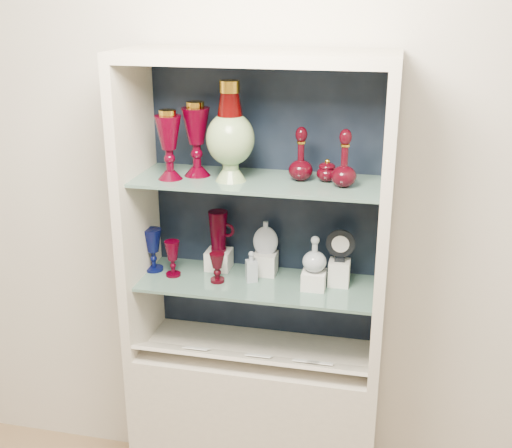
% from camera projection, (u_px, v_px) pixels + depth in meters
% --- Properties ---
extents(wall_back, '(3.50, 0.02, 2.80)m').
position_uv_depth(wall_back, '(268.00, 183.00, 2.61)').
color(wall_back, beige).
rests_on(wall_back, ground).
extents(cabinet_base, '(1.00, 0.40, 0.75)m').
position_uv_depth(cabinet_base, '(256.00, 427.00, 2.75)').
color(cabinet_base, beige).
rests_on(cabinet_base, ground).
extents(cabinet_back_panel, '(0.98, 0.02, 1.15)m').
position_uv_depth(cabinet_back_panel, '(266.00, 203.00, 2.61)').
color(cabinet_back_panel, black).
rests_on(cabinet_back_panel, cabinet_base).
extents(cabinet_side_left, '(0.04, 0.40, 1.15)m').
position_uv_depth(cabinet_side_left, '(137.00, 209.00, 2.53)').
color(cabinet_side_left, beige).
rests_on(cabinet_side_left, cabinet_base).
extents(cabinet_side_right, '(0.04, 0.40, 1.15)m').
position_uv_depth(cabinet_side_right, '(385.00, 227.00, 2.33)').
color(cabinet_side_right, beige).
rests_on(cabinet_side_right, cabinet_base).
extents(cabinet_top_cap, '(1.00, 0.40, 0.04)m').
position_uv_depth(cabinet_top_cap, '(256.00, 56.00, 2.23)').
color(cabinet_top_cap, beige).
rests_on(cabinet_top_cap, cabinet_side_left).
extents(shelf_lower, '(0.92, 0.34, 0.01)m').
position_uv_depth(shelf_lower, '(257.00, 283.00, 2.54)').
color(shelf_lower, slate).
rests_on(shelf_lower, cabinet_side_left).
extents(shelf_upper, '(0.92, 0.34, 0.01)m').
position_uv_depth(shelf_upper, '(257.00, 181.00, 2.40)').
color(shelf_upper, slate).
rests_on(shelf_upper, cabinet_side_left).
extents(label_ledge, '(0.92, 0.17, 0.09)m').
position_uv_depth(label_ledge, '(250.00, 358.00, 2.51)').
color(label_ledge, beige).
rests_on(label_ledge, cabinet_base).
extents(label_card_0, '(0.10, 0.06, 0.03)m').
position_uv_depth(label_card_0, '(320.00, 363.00, 2.45)').
color(label_card_0, white).
rests_on(label_card_0, label_ledge).
extents(label_card_1, '(0.10, 0.06, 0.03)m').
position_uv_depth(label_card_1, '(197.00, 348.00, 2.55)').
color(label_card_1, white).
rests_on(label_card_1, label_ledge).
extents(label_card_2, '(0.10, 0.06, 0.03)m').
position_uv_depth(label_card_2, '(259.00, 356.00, 2.50)').
color(label_card_2, white).
rests_on(label_card_2, label_ledge).
extents(label_card_3, '(0.10, 0.06, 0.03)m').
position_uv_depth(label_card_3, '(306.00, 361.00, 2.46)').
color(label_card_3, white).
rests_on(label_card_3, label_ledge).
extents(pedestal_lamp_left, '(0.11, 0.11, 0.28)m').
position_uv_depth(pedestal_lamp_left, '(196.00, 139.00, 2.41)').
color(pedestal_lamp_left, '#440010').
rests_on(pedestal_lamp_left, shelf_upper).
extents(pedestal_lamp_right, '(0.13, 0.13, 0.26)m').
position_uv_depth(pedestal_lamp_right, '(169.00, 145.00, 2.37)').
color(pedestal_lamp_right, '#440010').
rests_on(pedestal_lamp_right, shelf_upper).
extents(enamel_urn, '(0.22, 0.22, 0.37)m').
position_uv_depth(enamel_urn, '(230.00, 132.00, 2.33)').
color(enamel_urn, '#084524').
rests_on(enamel_urn, shelf_upper).
extents(ruby_decanter_a, '(0.11, 0.11, 0.24)m').
position_uv_depth(ruby_decanter_a, '(345.00, 155.00, 2.27)').
color(ruby_decanter_a, '#3B040D').
rests_on(ruby_decanter_a, shelf_upper).
extents(ruby_decanter_b, '(0.11, 0.11, 0.21)m').
position_uv_depth(ruby_decanter_b, '(301.00, 152.00, 2.35)').
color(ruby_decanter_b, '#3B040D').
rests_on(ruby_decanter_b, shelf_upper).
extents(lidded_bowl, '(0.10, 0.10, 0.09)m').
position_uv_depth(lidded_bowl, '(327.00, 170.00, 2.36)').
color(lidded_bowl, '#3B040D').
rests_on(lidded_bowl, shelf_upper).
extents(cobalt_goblet, '(0.10, 0.10, 0.18)m').
position_uv_depth(cobalt_goblet, '(153.00, 250.00, 2.62)').
color(cobalt_goblet, '#070C3F').
rests_on(cobalt_goblet, shelf_lower).
extents(ruby_goblet_tall, '(0.08, 0.08, 0.15)m').
position_uv_depth(ruby_goblet_tall, '(173.00, 259.00, 2.57)').
color(ruby_goblet_tall, '#440010').
rests_on(ruby_goblet_tall, shelf_lower).
extents(ruby_goblet_small, '(0.07, 0.07, 0.12)m').
position_uv_depth(ruby_goblet_small, '(217.00, 268.00, 2.52)').
color(ruby_goblet_small, '#3B040D').
rests_on(ruby_goblet_small, shelf_lower).
extents(riser_ruby_pitcher, '(0.10, 0.10, 0.08)m').
position_uv_depth(riser_ruby_pitcher, '(219.00, 259.00, 2.65)').
color(riser_ruby_pitcher, silver).
rests_on(riser_ruby_pitcher, shelf_lower).
extents(ruby_pitcher, '(0.13, 0.09, 0.17)m').
position_uv_depth(ruby_pitcher, '(218.00, 231.00, 2.61)').
color(ruby_pitcher, '#440010').
rests_on(ruby_pitcher, riser_ruby_pitcher).
extents(clear_square_bottle, '(0.06, 0.06, 0.13)m').
position_uv_depth(clear_square_bottle, '(251.00, 266.00, 2.53)').
color(clear_square_bottle, '#98A3AF').
rests_on(clear_square_bottle, shelf_lower).
extents(riser_flat_flask, '(0.09, 0.09, 0.09)m').
position_uv_depth(riser_flat_flask, '(265.00, 263.00, 2.60)').
color(riser_flat_flask, silver).
rests_on(riser_flat_flask, shelf_lower).
extents(flat_flask, '(0.10, 0.06, 0.14)m').
position_uv_depth(flat_flask, '(266.00, 237.00, 2.56)').
color(flat_flask, '#AFB6C5').
rests_on(flat_flask, riser_flat_flask).
extents(riser_clear_round_decanter, '(0.09, 0.09, 0.07)m').
position_uv_depth(riser_clear_round_decanter, '(314.00, 280.00, 2.47)').
color(riser_clear_round_decanter, silver).
rests_on(riser_clear_round_decanter, shelf_lower).
extents(clear_round_decanter, '(0.11, 0.11, 0.14)m').
position_uv_depth(clear_round_decanter, '(315.00, 255.00, 2.44)').
color(clear_round_decanter, '#98A3AF').
rests_on(clear_round_decanter, riser_clear_round_decanter).
extents(riser_cameo_medallion, '(0.08, 0.08, 0.10)m').
position_uv_depth(riser_cameo_medallion, '(339.00, 273.00, 2.50)').
color(riser_cameo_medallion, silver).
rests_on(riser_cameo_medallion, shelf_lower).
extents(cameo_medallion, '(0.11, 0.04, 0.13)m').
position_uv_depth(cameo_medallion, '(340.00, 245.00, 2.46)').
color(cameo_medallion, black).
rests_on(cameo_medallion, riser_cameo_medallion).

